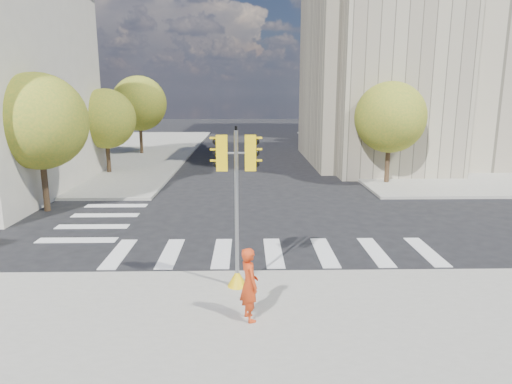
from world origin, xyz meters
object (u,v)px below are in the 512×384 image
photographer (249,284)px  lamp_far (339,102)px  traffic_signal (237,221)px  lamp_near (380,106)px

photographer → lamp_far: bearing=-34.1°
lamp_far → traffic_signal: lamp_far is taller
photographer → traffic_signal: bearing=-10.1°
traffic_signal → photographer: traffic_signal is taller
traffic_signal → photographer: size_ratio=2.48×
lamp_near → photographer: bearing=-113.1°
traffic_signal → photographer: (0.33, -1.93, -1.00)m
lamp_near → lamp_far: bearing=90.0°
lamp_near → photographer: (-8.98, -21.06, -3.53)m
lamp_near → traffic_signal: bearing=-115.9°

